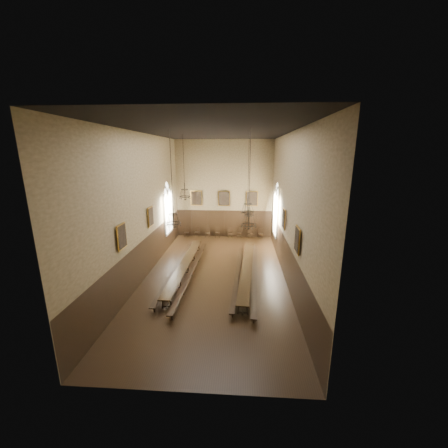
# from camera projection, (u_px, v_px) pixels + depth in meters

# --- Properties ---
(floor) EXTENTS (9.00, 18.00, 0.02)m
(floor) POSITION_uv_depth(u_px,v_px,m) (215.00, 276.00, 17.90)
(floor) COLOR black
(floor) RESTS_ON ground
(ceiling) EXTENTS (9.00, 18.00, 0.02)m
(ceiling) POSITION_uv_depth(u_px,v_px,m) (214.00, 131.00, 15.64)
(ceiling) COLOR black
(ceiling) RESTS_ON ground
(wall_back) EXTENTS (9.00, 0.02, 9.00)m
(wall_back) POSITION_uv_depth(u_px,v_px,m) (224.00, 190.00, 25.47)
(wall_back) COLOR #8B7855
(wall_back) RESTS_ON ground
(wall_front) EXTENTS (9.00, 0.02, 9.00)m
(wall_front) POSITION_uv_depth(u_px,v_px,m) (184.00, 268.00, 8.06)
(wall_front) COLOR #8B7855
(wall_front) RESTS_ON ground
(wall_left) EXTENTS (0.02, 18.00, 9.00)m
(wall_left) POSITION_uv_depth(u_px,v_px,m) (142.00, 208.00, 17.05)
(wall_left) COLOR #8B7855
(wall_left) RESTS_ON ground
(wall_right) EXTENTS (0.02, 18.00, 9.00)m
(wall_right) POSITION_uv_depth(u_px,v_px,m) (289.00, 210.00, 16.48)
(wall_right) COLOR #8B7855
(wall_right) RESTS_ON ground
(wainscot_panelling) EXTENTS (9.00, 18.00, 2.50)m
(wainscot_panelling) POSITION_uv_depth(u_px,v_px,m) (215.00, 258.00, 17.58)
(wainscot_panelling) COLOR black
(wainscot_panelling) RESTS_ON floor
(table_left) EXTENTS (0.82, 9.43, 0.73)m
(table_left) POSITION_uv_depth(u_px,v_px,m) (185.00, 269.00, 18.19)
(table_left) COLOR black
(table_left) RESTS_ON floor
(table_right) EXTENTS (1.25, 9.45, 0.74)m
(table_right) POSITION_uv_depth(u_px,v_px,m) (247.00, 272.00, 17.65)
(table_right) COLOR black
(table_right) RESTS_ON floor
(bench_left_outer) EXTENTS (0.32, 9.88, 0.44)m
(bench_left_outer) POSITION_uv_depth(u_px,v_px,m) (176.00, 270.00, 18.19)
(bench_left_outer) COLOR black
(bench_left_outer) RESTS_ON floor
(bench_left_inner) EXTENTS (0.51, 10.56, 0.48)m
(bench_left_inner) POSITION_uv_depth(u_px,v_px,m) (192.00, 272.00, 17.85)
(bench_left_inner) COLOR black
(bench_left_inner) RESTS_ON floor
(bench_right_inner) EXTENTS (0.69, 9.43, 0.42)m
(bench_right_inner) POSITION_uv_depth(u_px,v_px,m) (238.00, 274.00, 17.53)
(bench_right_inner) COLOR black
(bench_right_inner) RESTS_ON floor
(bench_right_outer) EXTENTS (0.85, 10.45, 0.47)m
(bench_right_outer) POSITION_uv_depth(u_px,v_px,m) (255.00, 274.00, 17.51)
(bench_right_outer) COLOR black
(bench_right_outer) RESTS_ON floor
(chair_0) EXTENTS (0.39, 0.39, 0.86)m
(chair_0) POSITION_uv_depth(u_px,v_px,m) (187.00, 234.00, 26.29)
(chair_0) COLOR black
(chair_0) RESTS_ON floor
(chair_1) EXTENTS (0.54, 0.54, 1.00)m
(chair_1) POSITION_uv_depth(u_px,v_px,m) (197.00, 234.00, 26.22)
(chair_1) COLOR black
(chair_1) RESTS_ON floor
(chair_2) EXTENTS (0.42, 0.42, 0.89)m
(chair_2) POSITION_uv_depth(u_px,v_px,m) (207.00, 235.00, 26.12)
(chair_2) COLOR black
(chair_2) RESTS_ON floor
(chair_3) EXTENTS (0.46, 0.46, 0.96)m
(chair_3) POSITION_uv_depth(u_px,v_px,m) (217.00, 234.00, 26.13)
(chair_3) COLOR black
(chair_3) RESTS_ON floor
(chair_4) EXTENTS (0.51, 0.51, 0.95)m
(chair_4) POSITION_uv_depth(u_px,v_px,m) (230.00, 235.00, 26.04)
(chair_4) COLOR black
(chair_4) RESTS_ON floor
(chair_5) EXTENTS (0.52, 0.52, 0.95)m
(chair_5) POSITION_uv_depth(u_px,v_px,m) (240.00, 235.00, 26.05)
(chair_5) COLOR black
(chair_5) RESTS_ON floor
(chair_6) EXTENTS (0.46, 0.46, 0.89)m
(chair_6) POSITION_uv_depth(u_px,v_px,m) (250.00, 235.00, 25.95)
(chair_6) COLOR black
(chair_6) RESTS_ON floor
(chair_7) EXTENTS (0.43, 0.43, 0.86)m
(chair_7) POSITION_uv_depth(u_px,v_px,m) (261.00, 235.00, 25.93)
(chair_7) COLOR black
(chair_7) RESTS_ON floor
(chandelier_back_left) EXTENTS (0.77, 0.77, 4.29)m
(chandelier_back_left) POSITION_uv_depth(u_px,v_px,m) (185.00, 192.00, 19.10)
(chandelier_back_left) COLOR black
(chandelier_back_left) RESTS_ON ceiling
(chandelier_back_right) EXTENTS (0.86, 0.86, 5.29)m
(chandelier_back_right) POSITION_uv_depth(u_px,v_px,m) (248.00, 207.00, 18.79)
(chandelier_back_right) COLOR black
(chandelier_back_right) RESTS_ON ceiling
(chandelier_front_left) EXTENTS (0.78, 0.78, 4.99)m
(chandelier_front_left) POSITION_uv_depth(u_px,v_px,m) (173.00, 217.00, 14.58)
(chandelier_front_left) COLOR black
(chandelier_front_left) RESTS_ON ceiling
(chandelier_front_right) EXTENTS (0.80, 0.80, 5.07)m
(chandelier_front_right) POSITION_uv_depth(u_px,v_px,m) (249.00, 218.00, 14.57)
(chandelier_front_right) COLOR black
(chandelier_front_right) RESTS_ON ceiling
(portrait_back_0) EXTENTS (1.10, 0.12, 1.40)m
(portrait_back_0) POSITION_uv_depth(u_px,v_px,m) (196.00, 198.00, 25.71)
(portrait_back_0) COLOR #AC7D29
(portrait_back_0) RESTS_ON wall_back
(portrait_back_1) EXTENTS (1.10, 0.12, 1.40)m
(portrait_back_1) POSITION_uv_depth(u_px,v_px,m) (224.00, 198.00, 25.55)
(portrait_back_1) COLOR #AC7D29
(portrait_back_1) RESTS_ON wall_back
(portrait_back_2) EXTENTS (1.10, 0.12, 1.40)m
(portrait_back_2) POSITION_uv_depth(u_px,v_px,m) (252.00, 199.00, 25.38)
(portrait_back_2) COLOR #AC7D29
(portrait_back_2) RESTS_ON wall_back
(portrait_left_0) EXTENTS (0.12, 1.00, 1.30)m
(portrait_left_0) POSITION_uv_depth(u_px,v_px,m) (151.00, 217.00, 18.21)
(portrait_left_0) COLOR #AC7D29
(portrait_left_0) RESTS_ON wall_left
(portrait_left_1) EXTENTS (0.12, 1.00, 1.30)m
(portrait_left_1) POSITION_uv_depth(u_px,v_px,m) (122.00, 237.00, 13.86)
(portrait_left_1) COLOR #AC7D29
(portrait_left_1) RESTS_ON wall_left
(portrait_right_0) EXTENTS (0.12, 1.00, 1.30)m
(portrait_right_0) POSITION_uv_depth(u_px,v_px,m) (284.00, 219.00, 17.66)
(portrait_right_0) COLOR #AC7D29
(portrait_right_0) RESTS_ON wall_right
(portrait_right_1) EXTENTS (0.12, 1.00, 1.30)m
(portrait_right_1) POSITION_uv_depth(u_px,v_px,m) (297.00, 240.00, 13.31)
(portrait_right_1) COLOR #AC7D29
(portrait_right_1) RESTS_ON wall_right
(window_right) EXTENTS (0.20, 2.20, 4.60)m
(window_right) POSITION_uv_depth(u_px,v_px,m) (276.00, 209.00, 22.08)
(window_right) COLOR white
(window_right) RESTS_ON wall_right
(window_left) EXTENTS (0.20, 2.20, 4.60)m
(window_left) POSITION_uv_depth(u_px,v_px,m) (168.00, 208.00, 22.63)
(window_left) COLOR white
(window_left) RESTS_ON wall_left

